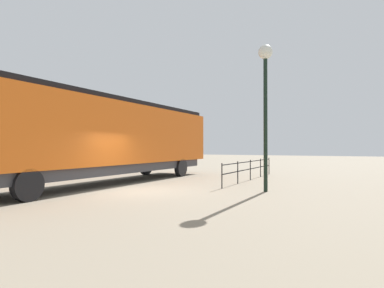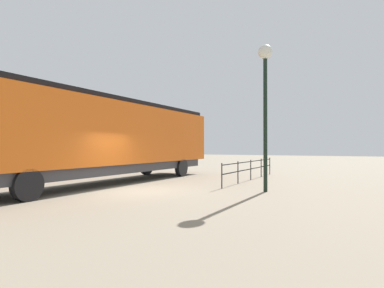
# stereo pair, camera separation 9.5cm
# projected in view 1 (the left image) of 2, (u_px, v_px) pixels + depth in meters

# --- Properties ---
(ground_plane) EXTENTS (120.00, 120.00, 0.00)m
(ground_plane) POSITION_uv_depth(u_px,v_px,m) (138.00, 191.00, 13.29)
(ground_plane) COLOR gray
(locomotive) EXTENTS (2.94, 16.22, 4.19)m
(locomotive) POSITION_uv_depth(u_px,v_px,m) (113.00, 137.00, 16.42)
(locomotive) COLOR orange
(locomotive) RESTS_ON ground_plane
(lamp_post) EXTENTS (0.59, 0.59, 6.01)m
(lamp_post) POSITION_uv_depth(u_px,v_px,m) (265.00, 82.00, 13.18)
(lamp_post) COLOR black
(lamp_post) RESTS_ON ground_plane
(platform_fence) EXTENTS (0.05, 8.34, 1.11)m
(platform_fence) POSITION_uv_depth(u_px,v_px,m) (250.00, 167.00, 17.78)
(platform_fence) COLOR black
(platform_fence) RESTS_ON ground_plane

